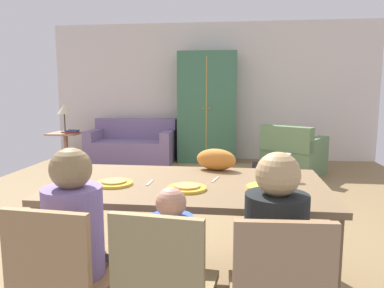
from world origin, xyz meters
TOP-DOWN VIEW (x-y plane):
  - ground_plane at (0.00, 0.53)m, footprint 6.45×6.25m
  - back_wall at (0.00, 3.70)m, footprint 6.45×0.10m
  - dining_table at (0.23, -1.35)m, footprint 1.83×1.05m
  - plate_near_man at (-0.27, -1.47)m, footprint 0.25×0.25m
  - pizza_near_man at (-0.27, -1.47)m, footprint 0.17×0.17m
  - plate_near_child at (0.23, -1.53)m, footprint 0.25×0.25m
  - pizza_near_child at (0.23, -1.53)m, footprint 0.17×0.17m
  - plate_near_woman at (0.73, -1.45)m, footprint 0.25×0.25m
  - wine_glass at (0.89, -1.17)m, footprint 0.07×0.07m
  - fork at (-0.04, -1.40)m, footprint 0.02×0.15m
  - knife at (0.40, -1.25)m, footprint 0.05×0.17m
  - dining_chair_man at (-0.28, -2.23)m, footprint 0.45×0.45m
  - person_man at (-0.27, -2.06)m, footprint 0.30×0.41m
  - dining_chair_child at (0.22, -2.23)m, footprint 0.46×0.46m
  - person_child at (0.23, -2.06)m, footprint 0.22×0.30m
  - person_woman at (0.73, -2.06)m, footprint 0.30×0.41m
  - cat at (0.38, -0.92)m, footprint 0.35×0.23m
  - area_rug at (-0.27, 2.25)m, footprint 2.60×1.80m
  - couch at (-1.48, 3.11)m, footprint 1.63×0.86m
  - armchair at (1.47, 2.40)m, footprint 1.18×1.18m
  - armoire at (-0.03, 3.31)m, footprint 1.10×0.59m
  - side_table at (-2.72, 2.85)m, footprint 0.56×0.56m
  - table_lamp at (-2.72, 2.85)m, footprint 0.26×0.26m
  - book_lower at (-2.56, 2.80)m, footprint 0.22×0.16m
  - book_upper at (-2.57, 2.84)m, footprint 0.22×0.16m
  - handbag at (0.95, 1.95)m, footprint 0.32×0.16m

SIDE VIEW (x-z plane):
  - ground_plane at x=0.00m, z-range -0.02..0.00m
  - area_rug at x=-0.27m, z-range 0.00..0.01m
  - handbag at x=0.95m, z-range 0.00..0.26m
  - couch at x=-1.48m, z-range -0.11..0.71m
  - armchair at x=1.47m, z-range -0.09..0.73m
  - side_table at x=-2.72m, z-range 0.09..0.67m
  - person_child at x=0.23m, z-range -0.03..0.89m
  - dining_chair_man at x=-0.28m, z-range 0.06..0.93m
  - dining_chair_child at x=0.22m, z-range 0.06..0.93m
  - person_man at x=-0.27m, z-range -0.04..1.07m
  - person_woman at x=0.73m, z-range -0.04..1.07m
  - book_lower at x=-2.56m, z-range 0.58..0.61m
  - book_upper at x=-2.57m, z-range 0.61..0.64m
  - dining_table at x=0.23m, z-range 0.31..1.07m
  - fork at x=-0.04m, z-range 0.76..0.77m
  - knife at x=0.40m, z-range 0.76..0.77m
  - plate_near_man at x=-0.27m, z-range 0.76..0.78m
  - plate_near_child at x=0.23m, z-range 0.76..0.78m
  - plate_near_woman at x=0.73m, z-range 0.76..0.78m
  - pizza_near_man at x=-0.27m, z-range 0.78..0.79m
  - pizza_near_child at x=0.23m, z-range 0.78..0.79m
  - cat at x=0.38m, z-range 0.76..0.93m
  - wine_glass at x=0.89m, z-range 0.80..0.99m
  - table_lamp at x=-2.72m, z-range 0.74..1.28m
  - armoire at x=-0.03m, z-range 0.00..2.10m
  - back_wall at x=0.00m, z-range 0.00..2.70m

